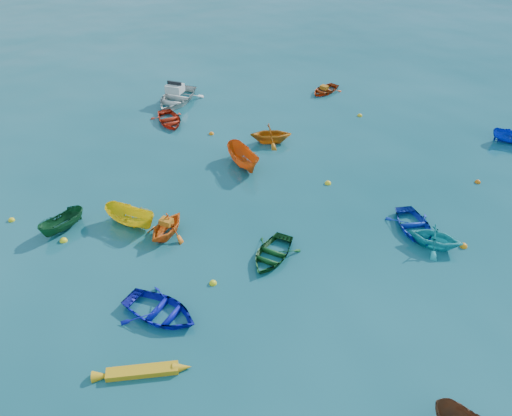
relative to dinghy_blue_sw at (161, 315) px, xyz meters
name	(u,v)px	position (x,y,z in m)	size (l,w,h in m)	color
ground	(306,271)	(6.82, -0.55, 0.00)	(160.00, 160.00, 0.00)	#0B464F
dinghy_blue_sw	(161,315)	(0.00, 0.00, 0.00)	(2.44, 3.41, 0.71)	#0D12AB
dinghy_blue_se	(414,230)	(13.34, -0.49, 0.00)	(2.31, 3.23, 0.67)	#0D2DAD
dinghy_orange_w	(168,235)	(2.03, 4.96, 0.00)	(2.17, 2.51, 1.32)	orange
sampan_yellow_mid	(132,225)	(0.68, 6.62, 0.00)	(1.14, 3.04, 1.17)	yellow
dinghy_green_e	(272,257)	(5.88, 1.04, 0.00)	(2.20, 3.07, 0.64)	#10471A
dinghy_cyan_se	(433,246)	(13.31, -1.92, 0.00)	(2.22, 2.58, 1.36)	#1CACB3
sampan_orange_n	(244,166)	(8.43, 9.20, 0.00)	(1.27, 3.38, 1.31)	#D25713
dinghy_red_ne	(325,92)	(19.24, 16.39, 0.00)	(2.01, 2.81, 0.58)	#B4380F
sampan_blue_far	(512,143)	(25.53, 3.61, 0.00)	(1.02, 2.69, 1.04)	#0E2BB3
dinghy_red_far	(170,123)	(6.41, 16.94, 0.00)	(2.29, 3.20, 0.66)	red
dinghy_orange_far	(271,142)	(11.38, 11.09, 0.00)	(2.33, 2.71, 1.42)	#C56B12
sampan_green_far	(64,230)	(-2.52, 7.82, 0.00)	(0.97, 2.57, 0.99)	#114A25
kayak_yellow	(143,373)	(-1.53, -2.41, 0.00)	(0.48, 3.35, 0.32)	orange
motorboat_white	(176,102)	(8.05, 20.06, 0.00)	(3.30, 4.62, 1.56)	silver
tarp_orange_a	(166,222)	(2.07, 4.99, 0.81)	(0.61, 0.46, 0.30)	orange
tarp_orange_b	(324,87)	(19.14, 16.36, 0.43)	(0.58, 0.44, 0.28)	#BE6813
buoy_ye_a	(213,284)	(2.68, 0.70, 0.00)	(0.35, 0.35, 0.35)	yellow
buoy_or_b	(463,247)	(14.60, -2.63, 0.00)	(0.39, 0.39, 0.39)	orange
buoy_ye_b	(12,221)	(-4.83, 9.89, 0.00)	(0.34, 0.34, 0.34)	yellow
buoy_or_c	(134,297)	(-0.69, 1.55, 0.00)	(0.35, 0.35, 0.35)	#D0560B
buoy_ye_c	(328,184)	(11.90, 5.14, 0.00)	(0.37, 0.37, 0.37)	yellow
buoy_or_d	(478,182)	(19.74, 1.19, 0.00)	(0.34, 0.34, 0.34)	#D05E0B
buoy_ye_d	(64,241)	(-2.72, 6.89, 0.00)	(0.38, 0.38, 0.38)	yellow
buoy_or_e	(211,134)	(8.35, 13.96, 0.00)	(0.35, 0.35, 0.35)	orange
buoy_ye_e	(360,116)	(19.06, 11.56, 0.00)	(0.36, 0.36, 0.36)	gold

